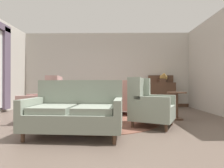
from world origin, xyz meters
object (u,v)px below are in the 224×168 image
Objects in this scene: armchair_far_left at (65,100)px; gramophone at (163,77)px; side_table at (177,103)px; porcelain_vase at (100,96)px; settee at (76,112)px; sideboard at (162,93)px; armchair_back_corner at (149,105)px; armchair_beside_settee at (45,103)px; armchair_near_window at (121,100)px; coffee_table at (99,104)px.

armchair_far_left is 3.72m from gramophone.
armchair_far_left is 3.08m from side_table.
porcelain_vase is 1.24m from settee.
porcelain_vase is 0.26× the size of sideboard.
armchair_back_corner is 3.37m from gramophone.
settee is 2.64m from side_table.
settee is at bearing -146.61° from side_table.
side_table is (1.87, 0.28, -0.20)m from porcelain_vase.
porcelain_vase is 1.31m from armchair_beside_settee.
armchair_back_corner is 1.00× the size of armchair_near_window.
coffee_table is 1.18m from armchair_near_window.
armchair_near_window is 0.87× the size of sideboard.
armchair_beside_settee is (-1.82, -1.09, 0.01)m from armchair_near_window.
gramophone is at bearing 49.57° from coffee_table.
armchair_back_corner is 2.39m from armchair_beside_settee.
armchair_near_window is (0.85, 2.27, 0.04)m from settee.
coffee_table is 3.42m from sideboard.
porcelain_vase is at bearing 77.56° from settee.
coffee_table is 1.45m from armchair_far_left.
coffee_table is 0.78× the size of sideboard.
side_table is at bearing -96.85° from gramophone.
armchair_near_window is 2.37m from gramophone.
armchair_far_left is at bearing 137.31° from porcelain_vase.
armchair_back_corner is 2.62m from armchair_far_left.
armchair_beside_settee is 3.18m from side_table.
armchair_near_window is 0.95× the size of armchair_far_left.
sideboard reaches higher than porcelain_vase.
armchair_beside_settee is (-2.34, 0.47, 0.01)m from armchair_back_corner.
armchair_beside_settee is 1.04m from armchair_far_left.
armchair_far_left is at bearing 137.92° from coffee_table.
armchair_beside_settee reaches higher than armchair_back_corner.
armchair_near_window is at bearing -136.69° from gramophone.
armchair_back_corner is at bearing 130.04° from armchair_near_window.
gramophone reaches higher than armchair_back_corner.
porcelain_vase is at bearing -171.56° from side_table.
armchair_beside_settee is 1.56× the size of side_table.
armchair_beside_settee is 0.86× the size of sideboard.
settee is at bearing 54.78° from armchair_far_left.
settee reaches higher than side_table.
armchair_beside_settee is at bearing -142.72° from gramophone.
settee is 3.48× the size of gramophone.
coffee_table is at bearing -128.95° from sideboard.
armchair_back_corner is 1.56× the size of side_table.
gramophone is (2.15, 2.63, 0.57)m from porcelain_vase.
sideboard reaches higher than settee.
settee reaches higher than coffee_table.
gramophone is at bearing 5.84° from armchair_back_corner.
settee is 2.39× the size of side_table.
side_table is (0.83, 0.74, -0.02)m from armchair_back_corner.
coffee_table is at bearing -130.43° from gramophone.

